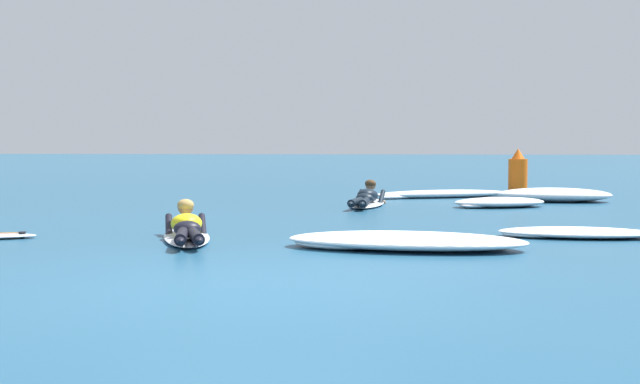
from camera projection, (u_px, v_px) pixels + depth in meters
The scene contains 9 objects.
ground_plane at pixel (331, 202), 17.58m from camera, with size 120.00×120.00×0.00m, color navy.
surfer_near at pixel (187, 230), 10.87m from camera, with size 1.16×2.57×0.54m.
surfer_far at pixel (367, 199), 16.45m from camera, with size 0.82×2.49×0.54m.
whitewater_front at pixel (554, 195), 17.75m from camera, with size 2.43×1.43×0.29m.
whitewater_mid_left at pixel (577, 233), 11.20m from camera, with size 2.06×0.97×0.13m.
whitewater_mid_right at pixel (443, 194), 18.93m from camera, with size 3.17×1.68×0.17m.
whitewater_back at pixel (500, 203), 16.27m from camera, with size 1.97×1.38×0.19m.
whitewater_far_band at pixel (407, 241), 10.01m from camera, with size 2.92×1.47×0.20m.
channel_marker_buoy at pixel (518, 176), 19.91m from camera, with size 0.46×0.46×1.08m.
Camera 1 is at (1.30, -7.49, 1.27)m, focal length 48.24 mm.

